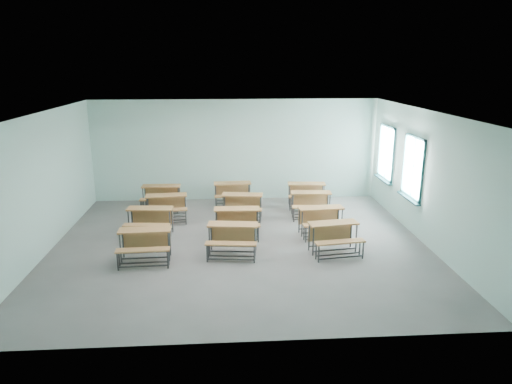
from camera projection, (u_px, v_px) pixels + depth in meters
room at (243, 181)px, 10.68m from camera, size 9.04×8.04×3.24m
desk_unit_r0c0 at (145, 241)px, 10.07m from camera, size 1.17×0.81×0.72m
desk_unit_r0c1 at (232, 235)px, 10.42m from camera, size 1.22×0.89×0.72m
desk_unit_r0c2 at (334, 233)px, 10.51m from camera, size 1.24×0.92×0.72m
desk_unit_r1c0 at (150, 218)px, 11.58m from camera, size 1.20×0.85×0.72m
desk_unit_r1c1 at (237, 218)px, 11.54m from camera, size 1.16×0.79×0.72m
desk_unit_r1c2 at (322, 217)px, 11.63m from camera, size 1.20×0.86×0.72m
desk_unit_r2c0 at (166, 204)px, 12.73m from camera, size 1.21×0.87×0.72m
desk_unit_r2c1 at (242, 203)px, 12.80m from camera, size 1.23×0.90×0.72m
desk_unit_r2c2 at (311, 201)px, 13.01m from camera, size 1.19×0.83×0.72m
desk_unit_r3c0 at (161, 194)px, 13.70m from camera, size 1.16×0.79×0.72m
desk_unit_r3c1 at (233, 191)px, 14.05m from camera, size 1.18×0.82×0.72m
desk_unit_r3c2 at (307, 191)px, 13.97m from camera, size 1.20×0.86×0.72m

